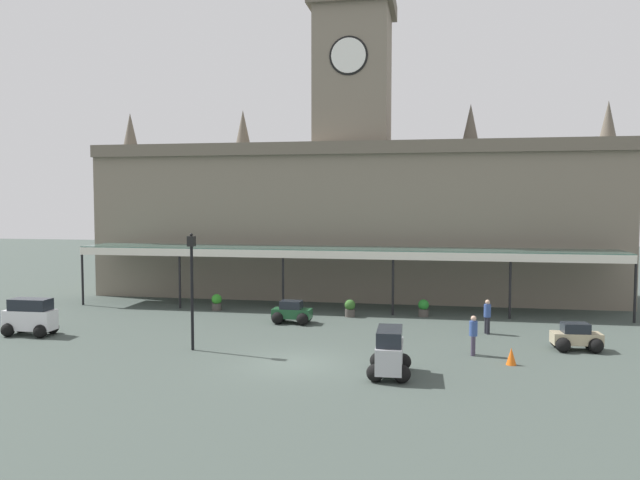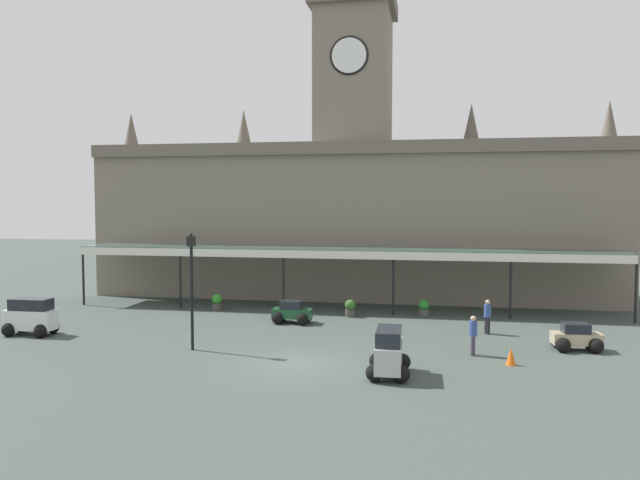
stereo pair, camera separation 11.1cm
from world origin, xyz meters
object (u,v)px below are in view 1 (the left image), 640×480
object	(u,v)px
traffic_cone	(511,356)
car_beige_sedan	(576,339)
car_white_van	(30,319)
victorian_lamppost	(192,278)
car_silver_van	(390,354)
planter_forecourt_centre	(217,302)
car_green_sedan	(292,314)
pedestrian_near_entrance	(473,334)
pedestrian_beside_cars	(487,315)
planter_by_canopy	(350,308)
planter_near_kerb	(423,308)

from	to	relation	value
traffic_cone	car_beige_sedan	bearing A→B (deg)	44.47
car_white_van	victorian_lamppost	size ratio (longest dim) A/B	0.47
car_silver_van	planter_forecourt_centre	world-z (taller)	car_silver_van
car_green_sedan	victorian_lamppost	distance (m)	7.65
car_white_van	planter_forecourt_centre	world-z (taller)	car_white_van
pedestrian_near_entrance	traffic_cone	size ratio (longest dim) A/B	2.43
car_beige_sedan	traffic_cone	distance (m)	4.29
car_beige_sedan	pedestrian_beside_cars	bearing A→B (deg)	141.87
car_silver_van	traffic_cone	world-z (taller)	car_silver_van
car_green_sedan	planter_by_canopy	world-z (taller)	car_green_sedan
car_beige_sedan	car_white_van	xyz separation A→B (m)	(-25.16, -1.46, 0.30)
car_silver_van	traffic_cone	bearing A→B (deg)	27.21
pedestrian_beside_cars	planter_near_kerb	world-z (taller)	pedestrian_beside_cars
planter_forecourt_centre	pedestrian_beside_cars	bearing A→B (deg)	-14.31
car_green_sedan	planter_near_kerb	size ratio (longest dim) A/B	2.17
victorian_lamppost	planter_near_kerb	distance (m)	13.99
pedestrian_beside_cars	planter_forecourt_centre	bearing A→B (deg)	165.69
car_green_sedan	traffic_cone	size ratio (longest dim) A/B	3.04
planter_near_kerb	car_silver_van	bearing A→B (deg)	-95.04
pedestrian_near_entrance	car_green_sedan	bearing A→B (deg)	149.31
planter_by_canopy	car_beige_sedan	bearing A→B (deg)	-29.39
car_white_van	planter_near_kerb	world-z (taller)	car_white_van
pedestrian_near_entrance	planter_near_kerb	xyz separation A→B (m)	(-2.17, 8.46, -0.42)
car_silver_van	planter_by_canopy	size ratio (longest dim) A/B	2.52
pedestrian_beside_cars	planter_by_canopy	bearing A→B (deg)	155.57
car_silver_van	traffic_cone	distance (m)	5.22
pedestrian_beside_cars	victorian_lamppost	bearing A→B (deg)	-156.23
car_silver_van	victorian_lamppost	bearing A→B (deg)	164.04
traffic_cone	planter_by_canopy	distance (m)	11.77
car_silver_van	planter_by_canopy	distance (m)	11.76
car_white_van	planter_forecourt_centre	distance (m)	10.38
car_silver_van	planter_near_kerb	size ratio (longest dim) A/B	2.52
victorian_lamppost	planter_by_canopy	size ratio (longest dim) A/B	5.29
pedestrian_beside_cars	planter_forecourt_centre	size ratio (longest dim) A/B	1.74
car_beige_sedan	victorian_lamppost	bearing A→B (deg)	-169.92
traffic_cone	planter_near_kerb	distance (m)	10.41
car_silver_van	pedestrian_near_entrance	world-z (taller)	car_silver_van
pedestrian_near_entrance	planter_by_canopy	size ratio (longest dim) A/B	1.74
car_green_sedan	pedestrian_beside_cars	size ratio (longest dim) A/B	1.25
car_silver_van	planter_near_kerb	bearing A→B (deg)	84.96
car_beige_sedan	pedestrian_near_entrance	bearing A→B (deg)	-159.26
traffic_cone	planter_near_kerb	size ratio (longest dim) A/B	0.71
car_beige_sedan	planter_near_kerb	distance (m)	9.47
car_green_sedan	pedestrian_near_entrance	size ratio (longest dim) A/B	1.25
car_green_sedan	planter_forecourt_centre	bearing A→B (deg)	150.39
car_green_sedan	traffic_cone	bearing A→B (deg)	-32.70
pedestrian_beside_cars	planter_forecourt_centre	distance (m)	15.63
pedestrian_beside_cars	planter_by_canopy	distance (m)	7.85
pedestrian_beside_cars	victorian_lamppost	world-z (taller)	victorian_lamppost
pedestrian_beside_cars	pedestrian_near_entrance	size ratio (longest dim) A/B	1.00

